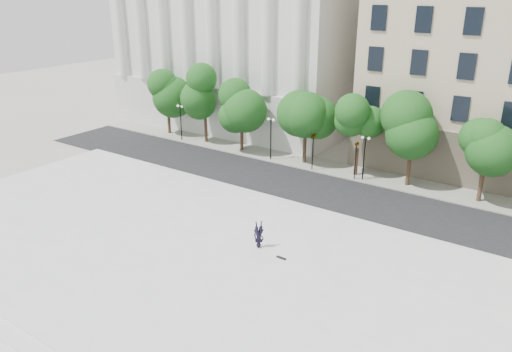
% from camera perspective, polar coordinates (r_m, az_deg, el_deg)
% --- Properties ---
extents(ground, '(160.00, 160.00, 0.00)m').
position_cam_1_polar(ground, '(33.05, -12.50, -10.60)').
color(ground, '#AEABA4').
rests_on(ground, ground).
extents(plaza, '(44.00, 22.00, 0.45)m').
position_cam_1_polar(plaza, '(34.72, -8.93, -8.25)').
color(plaza, silver).
rests_on(plaza, ground).
extents(street, '(60.00, 8.00, 0.02)m').
position_cam_1_polar(street, '(45.67, 3.99, -0.95)').
color(street, black).
rests_on(street, ground).
extents(far_sidewalk, '(60.00, 4.00, 0.12)m').
position_cam_1_polar(far_sidewalk, '(50.59, 7.47, 1.20)').
color(far_sidewalk, '#9E9D92').
rests_on(far_sidewalk, ground).
extents(building_west, '(31.50, 27.65, 25.60)m').
position_cam_1_polar(building_west, '(68.98, 0.73, 17.54)').
color(building_west, silver).
rests_on(building_west, ground).
extents(traffic_light_west, '(0.58, 1.94, 4.27)m').
position_cam_1_polar(traffic_light_west, '(48.08, 6.58, 4.83)').
color(traffic_light_west, black).
rests_on(traffic_light_west, ground).
extents(traffic_light_east, '(0.57, 1.89, 4.25)m').
position_cam_1_polar(traffic_light_east, '(46.26, 11.45, 3.87)').
color(traffic_light_east, black).
rests_on(traffic_light_east, ground).
extents(person_lying, '(1.77, 1.90, 0.52)m').
position_cam_1_polar(person_lying, '(33.98, 0.33, -7.73)').
color(person_lying, black).
rests_on(person_lying, plaza).
extents(skateboard, '(0.71, 0.20, 0.07)m').
position_cam_1_polar(skateboard, '(32.81, 2.90, -9.33)').
color(skateboard, black).
rests_on(skateboard, plaza).
extents(plaza_steps, '(44.00, 3.00, 0.30)m').
position_cam_1_polar(plaza_steps, '(28.91, -25.96, -17.29)').
color(plaza_steps, silver).
rests_on(plaza_steps, ground).
extents(street_trees, '(45.98, 4.55, 7.98)m').
position_cam_1_polar(street_trees, '(49.66, 5.68, 7.07)').
color(street_trees, '#382619').
rests_on(street_trees, ground).
extents(lamp_posts, '(36.76, 0.28, 4.49)m').
position_cam_1_polar(lamp_posts, '(48.45, 6.97, 3.96)').
color(lamp_posts, black).
rests_on(lamp_posts, ground).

